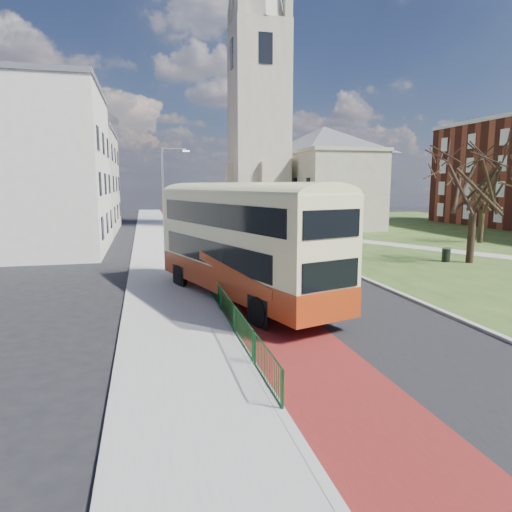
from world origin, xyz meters
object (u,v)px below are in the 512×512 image
object	(u,v)px
streetlamp	(165,195)
winter_tree_far	(484,184)
winter_tree_near	(476,174)
litter_bin	(446,255)
bus	(241,237)

from	to	relation	value
streetlamp	winter_tree_far	world-z (taller)	streetlamp
winter_tree_near	litter_bin	size ratio (longest dim) A/B	9.02
streetlamp	bus	bearing A→B (deg)	-80.23
winter_tree_far	litter_bin	bearing A→B (deg)	-139.20
winter_tree_near	winter_tree_far	xyz separation A→B (m)	(8.42, 9.15, -0.69)
winter_tree_near	litter_bin	distance (m)	5.76
litter_bin	streetlamp	bearing A→B (deg)	155.86
streetlamp	winter_tree_far	xyz separation A→B (m)	(28.44, 0.04, 0.80)
winter_tree_near	streetlamp	bearing A→B (deg)	155.51
bus	winter_tree_near	distance (m)	18.72
winter_tree_near	winter_tree_far	bearing A→B (deg)	47.37
bus	litter_bin	bearing A→B (deg)	6.16
streetlamp	winter_tree_near	xyz separation A→B (m)	(20.01, -9.12, 1.49)
streetlamp	winter_tree_near	distance (m)	22.04
winter_tree_near	litter_bin	bearing A→B (deg)	150.68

